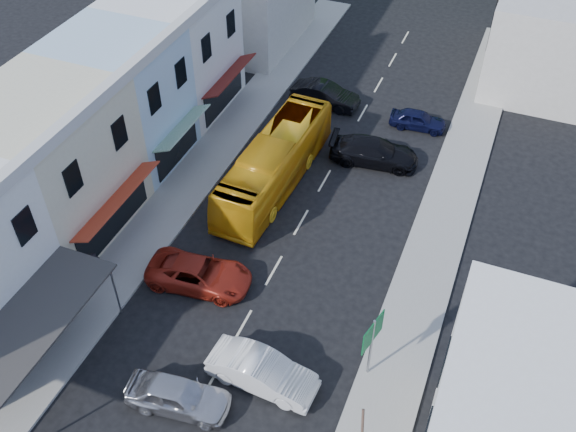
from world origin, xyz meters
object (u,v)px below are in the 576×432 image
object	(u,v)px
pedestrian_left	(97,265)
direction_sign	(371,348)
car_silver	(178,396)
car_red	(199,274)
traffic_signal	(493,21)
car_white	(262,373)
bus	(275,164)

from	to	relation	value
pedestrian_left	direction_sign	bearing A→B (deg)	-90.14
car_silver	pedestrian_left	xyz separation A→B (m)	(-7.48, 5.00, 0.30)
car_red	traffic_signal	world-z (taller)	traffic_signal
car_white	direction_sign	bearing A→B (deg)	-59.43
car_red	pedestrian_left	size ratio (longest dim) A/B	2.71
bus	pedestrian_left	size ratio (longest dim) A/B	6.82
car_silver	traffic_signal	xyz separation A→B (m)	(7.32, 36.81, 1.92)
bus	pedestrian_left	bearing A→B (deg)	-115.50
bus	direction_sign	xyz separation A→B (m)	(9.10, -10.87, 0.37)
traffic_signal	car_silver	bearing A→B (deg)	64.09
car_white	traffic_signal	size ratio (longest dim) A/B	0.84
car_white	pedestrian_left	distance (m)	10.70
bus	car_silver	size ratio (longest dim) A/B	2.64
bus	car_white	world-z (taller)	bus
car_white	car_red	distance (m)	6.79
car_silver	direction_sign	xyz separation A→B (m)	(7.12, 4.61, 1.22)
car_silver	pedestrian_left	size ratio (longest dim) A/B	2.59
car_red	pedestrian_left	bearing A→B (deg)	101.16
bus	car_red	size ratio (longest dim) A/B	2.52
pedestrian_left	direction_sign	distance (m)	14.64
car_red	car_silver	bearing A→B (deg)	-166.15
bus	pedestrian_left	distance (m)	11.84
pedestrian_left	car_white	bearing A→B (deg)	-102.64
car_silver	pedestrian_left	world-z (taller)	pedestrian_left
car_white	direction_sign	xyz separation A→B (m)	(4.22, 2.20, 1.22)
bus	car_white	size ratio (longest dim) A/B	2.64
bus	direction_sign	bearing A→B (deg)	-47.84
car_white	car_red	world-z (taller)	same
car_white	car_red	size ratio (longest dim) A/B	0.96
car_silver	car_red	bearing A→B (deg)	13.13
car_white	traffic_signal	distance (m)	34.74
car_silver	traffic_signal	size ratio (longest dim) A/B	0.84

